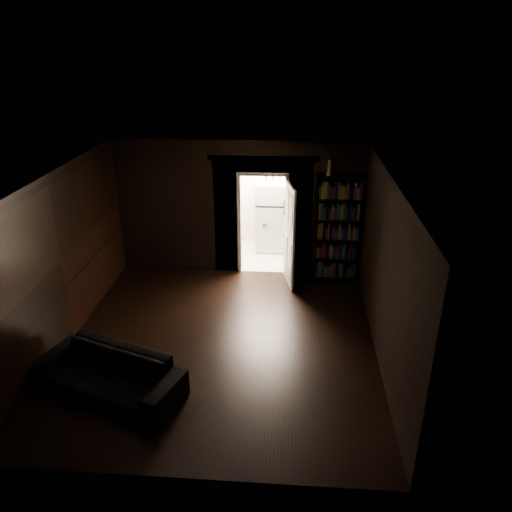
% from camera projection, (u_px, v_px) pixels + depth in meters
% --- Properties ---
extents(ground, '(5.50, 5.50, 0.00)m').
position_uv_depth(ground, '(222.00, 343.00, 8.24)').
color(ground, black).
rests_on(ground, ground).
extents(room_walls, '(5.02, 5.61, 2.84)m').
position_uv_depth(room_walls, '(227.00, 225.00, 8.52)').
color(room_walls, black).
rests_on(room_walls, ground).
extents(kitchen_alcove, '(2.20, 1.80, 2.60)m').
position_uv_depth(kitchen_alcove, '(266.00, 201.00, 11.23)').
color(kitchen_alcove, beige).
rests_on(kitchen_alcove, ground).
extents(sofa, '(2.30, 1.60, 0.81)m').
position_uv_depth(sofa, '(109.00, 368.00, 6.96)').
color(sofa, black).
rests_on(sofa, ground).
extents(bookshelf, '(0.95, 0.53, 2.20)m').
position_uv_depth(bookshelf, '(337.00, 229.00, 9.97)').
color(bookshelf, black).
rests_on(bookshelf, ground).
extents(refrigerator, '(0.93, 0.89, 1.65)m').
position_uv_depth(refrigerator, '(272.00, 215.00, 11.52)').
color(refrigerator, white).
rests_on(refrigerator, ground).
extents(door, '(0.23, 0.84, 2.05)m').
position_uv_depth(door, '(289.00, 235.00, 9.85)').
color(door, silver).
rests_on(door, ground).
extents(figurine, '(0.12, 0.12, 0.30)m').
position_uv_depth(figurine, '(329.00, 167.00, 9.46)').
color(figurine, silver).
rests_on(figurine, bookshelf).
extents(bottles, '(0.68, 0.27, 0.28)m').
position_uv_depth(bottles, '(276.00, 175.00, 11.13)').
color(bottles, black).
rests_on(bottles, refrigerator).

